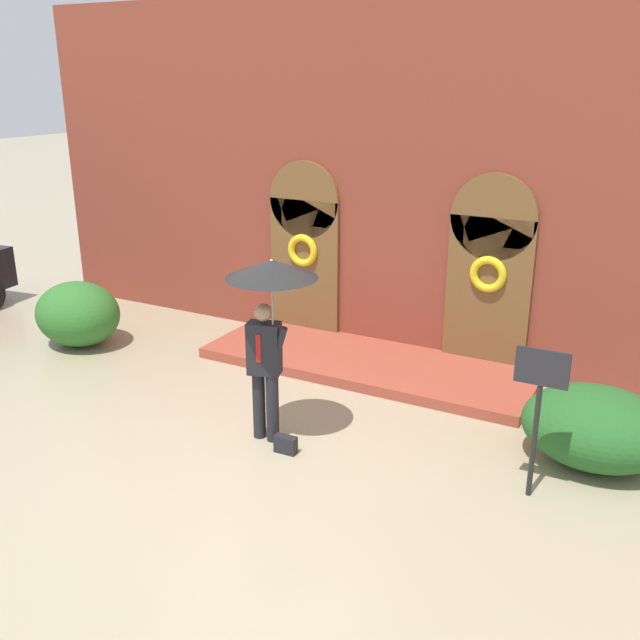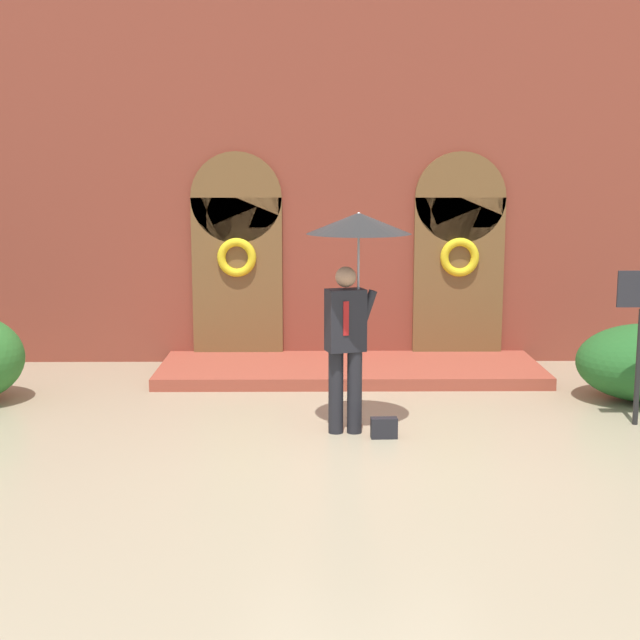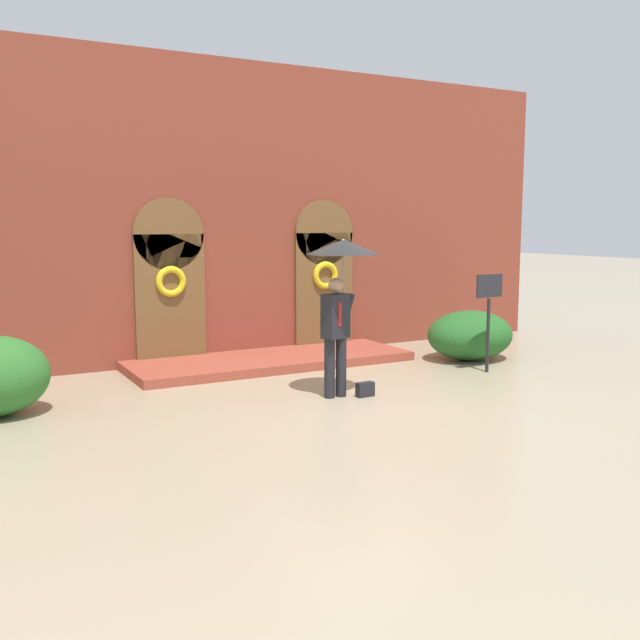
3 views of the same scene
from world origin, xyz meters
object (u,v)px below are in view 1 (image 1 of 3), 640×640
at_px(sign_post, 539,399).
at_px(shrub_right, 596,427).
at_px(person_with_umbrella, 270,296).
at_px(shrub_left, 78,314).
at_px(handbag, 286,444).

relative_size(sign_post, shrub_right, 1.00).
xyz_separation_m(person_with_umbrella, sign_post, (3.14, 0.28, -0.75)).
bearing_deg(sign_post, shrub_left, 172.52).
height_order(person_with_umbrella, handbag, person_with_umbrella).
bearing_deg(shrub_right, sign_post, -115.66).
distance_m(sign_post, shrub_left, 7.92).
xyz_separation_m(person_with_umbrella, shrub_left, (-4.69, 1.31, -1.36)).
distance_m(handbag, sign_post, 3.06).
bearing_deg(person_with_umbrella, shrub_right, 20.06).
relative_size(handbag, shrub_left, 0.19).
distance_m(person_with_umbrella, shrub_left, 5.05).
bearing_deg(handbag, shrub_right, 22.20).
bearing_deg(sign_post, person_with_umbrella, -174.90).
relative_size(person_with_umbrella, handbag, 8.44).
height_order(person_with_umbrella, sign_post, person_with_umbrella).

